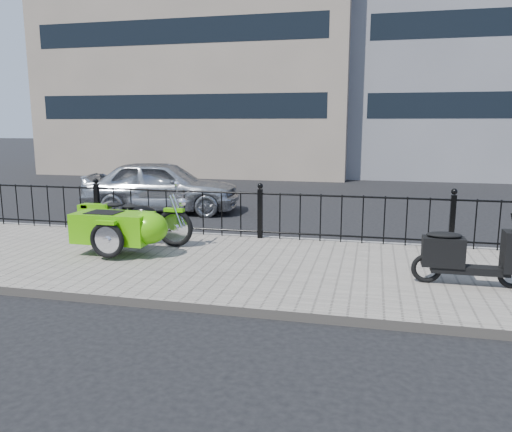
% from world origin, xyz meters
% --- Properties ---
extents(ground, '(120.00, 120.00, 0.00)m').
position_xyz_m(ground, '(0.00, 0.00, 0.00)').
color(ground, black).
rests_on(ground, ground).
extents(sidewalk, '(30.00, 3.80, 0.12)m').
position_xyz_m(sidewalk, '(0.00, -0.50, 0.06)').
color(sidewalk, slate).
rests_on(sidewalk, ground).
extents(curb, '(30.00, 0.10, 0.12)m').
position_xyz_m(curb, '(0.00, 1.44, 0.06)').
color(curb, gray).
rests_on(curb, ground).
extents(iron_fence, '(14.11, 0.11, 1.08)m').
position_xyz_m(iron_fence, '(0.00, 1.30, 0.59)').
color(iron_fence, black).
rests_on(iron_fence, sidewalk).
extents(building_tan, '(14.00, 8.01, 12.00)m').
position_xyz_m(building_tan, '(-6.00, 15.99, 6.00)').
color(building_tan, gray).
rests_on(building_tan, ground).
extents(building_grey, '(12.00, 8.01, 15.00)m').
position_xyz_m(building_grey, '(7.00, 16.99, 7.50)').
color(building_grey, gray).
rests_on(building_grey, ground).
extents(motorcycle_sidecar, '(2.28, 1.48, 0.98)m').
position_xyz_m(motorcycle_sidecar, '(-1.96, -0.35, 0.59)').
color(motorcycle_sidecar, black).
rests_on(motorcycle_sidecar, sidewalk).
extents(scooter, '(1.54, 0.45, 1.04)m').
position_xyz_m(scooter, '(3.33, -0.87, 0.52)').
color(scooter, black).
rests_on(scooter, sidewalk).
extents(spare_tire, '(0.66, 0.42, 0.70)m').
position_xyz_m(spare_tire, '(-2.43, -0.27, 0.47)').
color(spare_tire, black).
rests_on(spare_tire, sidewalk).
extents(sedan_car, '(4.24, 2.19, 1.38)m').
position_xyz_m(sedan_car, '(-3.31, 4.19, 0.69)').
color(sedan_car, '#ABADB2').
rests_on(sedan_car, ground).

